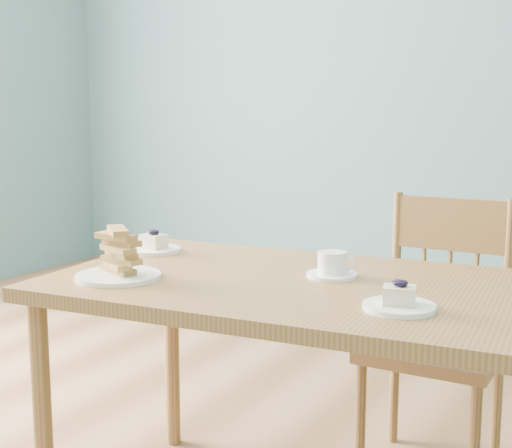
# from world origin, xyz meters

# --- Properties ---
(dining_table) EXTENTS (1.30, 0.82, 0.66)m
(dining_table) POSITION_xyz_m (0.40, 0.09, 0.60)
(dining_table) COLOR #955F38
(dining_table) RESTS_ON ground
(dining_chair) EXTENTS (0.38, 0.36, 0.82)m
(dining_chair) POSITION_xyz_m (0.58, 0.59, 0.42)
(dining_chair) COLOR #955F38
(dining_chair) RESTS_ON ground
(cheesecake_plate_near) EXTENTS (0.15, 0.15, 0.06)m
(cheesecake_plate_near) POSITION_xyz_m (0.67, -0.04, 0.68)
(cheesecake_plate_near) COLOR white
(cheesecake_plate_near) RESTS_ON dining_table
(cheesecake_plate_far) EXTENTS (0.16, 0.16, 0.07)m
(cheesecake_plate_far) POSITION_xyz_m (-0.15, 0.19, 0.68)
(cheesecake_plate_far) COLOR white
(cheesecake_plate_far) RESTS_ON dining_table
(coffee_cup) EXTENTS (0.13, 0.13, 0.06)m
(coffee_cup) POSITION_xyz_m (0.43, 0.16, 0.69)
(coffee_cup) COLOR white
(coffee_cup) RESTS_ON dining_table
(biscotti_plate) EXTENTS (0.21, 0.21, 0.12)m
(biscotti_plate) POSITION_xyz_m (-0.02, -0.11, 0.71)
(biscotti_plate) COLOR white
(biscotti_plate) RESTS_ON dining_table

